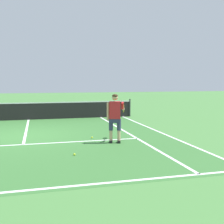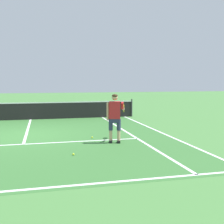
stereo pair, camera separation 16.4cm
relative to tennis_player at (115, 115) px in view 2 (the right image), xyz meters
The scene contains 11 objects.
ground_plane 3.93m from the tennis_player, 145.05° to the left, with size 80.00×80.00×0.00m, color #477F3D.
court_inner_surface 3.63m from the tennis_player, 153.20° to the left, with size 10.98×11.08×0.00m, color #387033.
line_baseline 4.99m from the tennis_player, 129.57° to the right, with size 10.98×0.10×0.01m, color white.
line_service 3.31m from the tennis_player, behind, with size 8.23×0.10×0.01m, color white.
line_centre_service 4.95m from the tennis_player, 129.98° to the left, with size 0.10×6.40×0.01m, color white.
line_singles_right 2.11m from the tennis_player, 57.53° to the left, with size 0.10×10.68×0.01m, color white.
line_doubles_right 3.01m from the tennis_player, 33.51° to the left, with size 0.10×10.68×0.01m, color white.
tennis_net 7.60m from the tennis_player, 114.25° to the left, with size 11.96×0.08×1.07m.
tennis_player is the anchor object (origin of this frame).
tennis_ball_near_feet 1.50m from the tennis_player, 123.64° to the left, with size 0.07×0.07×0.07m, color #CCE02D.
tennis_ball_by_baseline 2.30m from the tennis_player, 139.94° to the right, with size 0.07×0.07×0.07m, color #CCE02D.
Camera 2 is at (0.67, -11.69, 2.18)m, focal length 45.66 mm.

